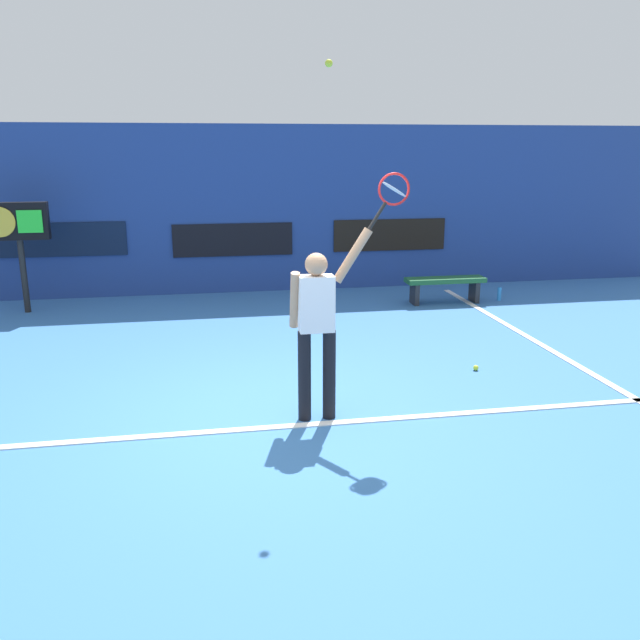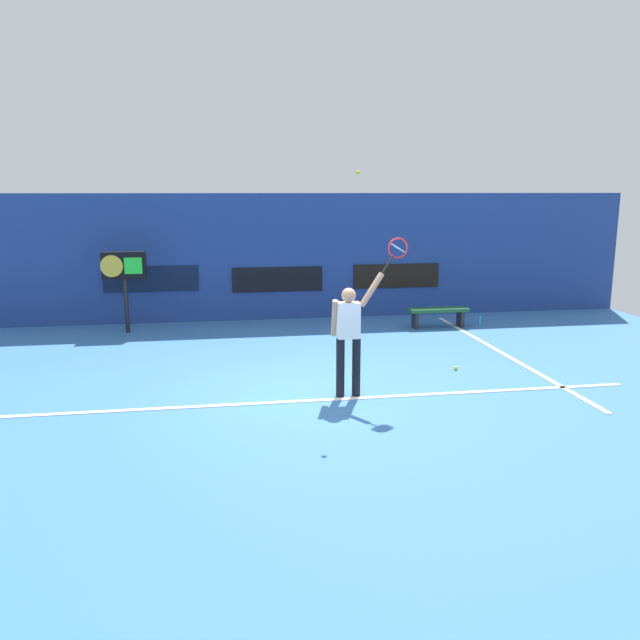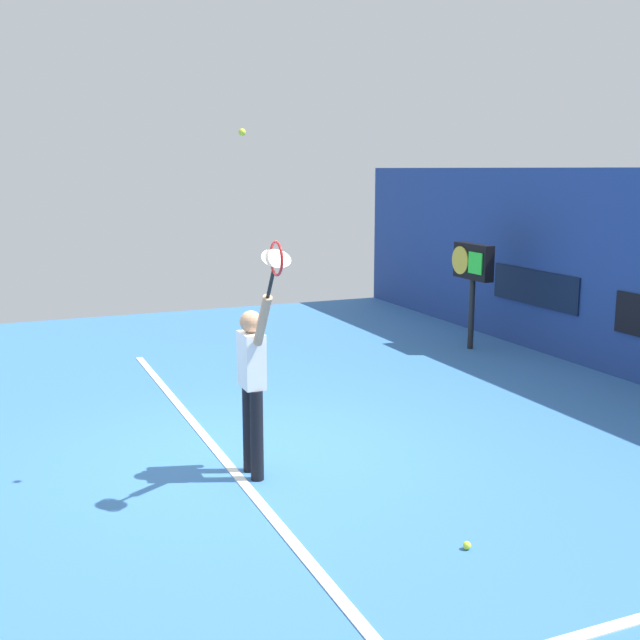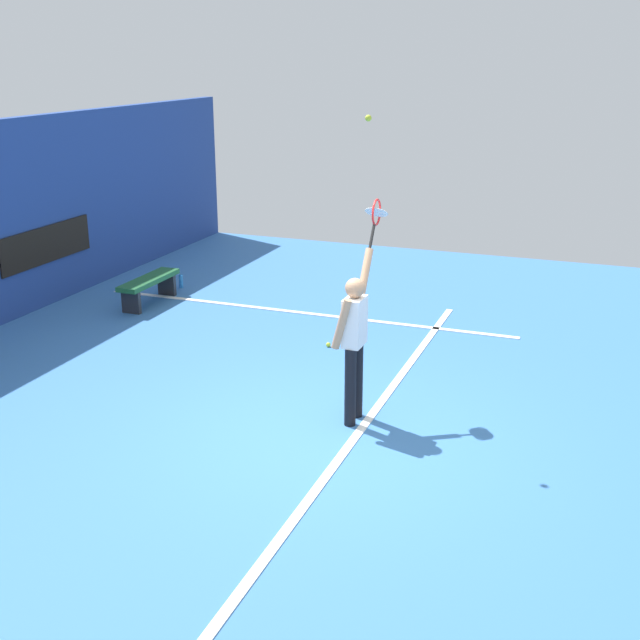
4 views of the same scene
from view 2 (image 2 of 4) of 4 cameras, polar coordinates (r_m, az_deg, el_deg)
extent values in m
plane|color=#3870B2|center=(9.92, -0.36, -6.80)|extent=(18.00, 18.00, 0.00)
cube|color=navy|center=(15.63, -3.90, 5.67)|extent=(18.00, 0.20, 3.06)
cube|color=black|center=(15.57, -3.83, 3.65)|extent=(2.20, 0.03, 0.60)
cube|color=#0C1933|center=(15.57, -14.91, 3.58)|extent=(2.20, 0.03, 0.60)
cube|color=black|center=(16.13, 6.86, 3.95)|extent=(2.20, 0.03, 0.60)
cube|color=white|center=(9.69, -0.13, -7.21)|extent=(10.00, 0.10, 0.01)
cube|color=white|center=(12.93, 15.99, -2.86)|extent=(0.10, 7.00, 0.01)
cylinder|color=black|center=(9.77, 1.84, -4.28)|extent=(0.13, 0.13, 0.92)
cylinder|color=black|center=(9.82, 3.27, -4.21)|extent=(0.13, 0.13, 0.92)
cube|color=white|center=(9.62, 2.56, -0.03)|extent=(0.34, 0.20, 0.55)
sphere|color=tan|center=(9.55, 2.59, 2.24)|extent=(0.22, 0.22, 0.22)
cylinder|color=tan|center=(9.61, 4.66, 2.73)|extent=(0.39, 0.09, 0.54)
cylinder|color=tan|center=(9.65, 1.31, 0.17)|extent=(0.09, 0.23, 0.58)
cylinder|color=black|center=(9.62, 6.07, 4.95)|extent=(0.19, 0.03, 0.27)
torus|color=red|center=(9.64, 7.01, 6.42)|extent=(0.43, 0.02, 0.43)
cylinder|color=silver|center=(9.64, 7.01, 6.42)|extent=(0.23, 0.27, 0.15)
sphere|color=#CCE033|center=(9.36, 3.41, 13.05)|extent=(0.07, 0.07, 0.07)
cylinder|color=black|center=(14.80, -16.97, 1.23)|extent=(0.10, 0.10, 1.21)
cube|color=black|center=(14.67, -17.17, 4.70)|extent=(0.95, 0.18, 0.60)
cylinder|color=gold|center=(14.61, -18.19, 4.61)|extent=(0.48, 0.02, 0.48)
cube|color=#26D833|center=(14.54, -16.41, 4.69)|extent=(0.38, 0.02, 0.36)
cube|color=#1E592D|center=(14.97, 10.55, 0.91)|extent=(1.40, 0.36, 0.08)
cube|color=#262628|center=(14.84, 8.52, -0.01)|extent=(0.08, 0.32, 0.37)
cube|color=#262628|center=(15.21, 12.47, 0.13)|extent=(0.08, 0.32, 0.37)
cylinder|color=#338CD8|center=(15.40, 14.11, -0.05)|extent=(0.07, 0.07, 0.24)
sphere|color=#CCE033|center=(11.54, 12.08, -4.24)|extent=(0.07, 0.07, 0.07)
camera|label=1|loc=(3.25, 6.36, 3.52)|focal=37.07mm
camera|label=3|loc=(11.43, 44.01, 7.96)|focal=44.05mm
camera|label=4|loc=(9.03, -53.57, 12.74)|focal=45.53mm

